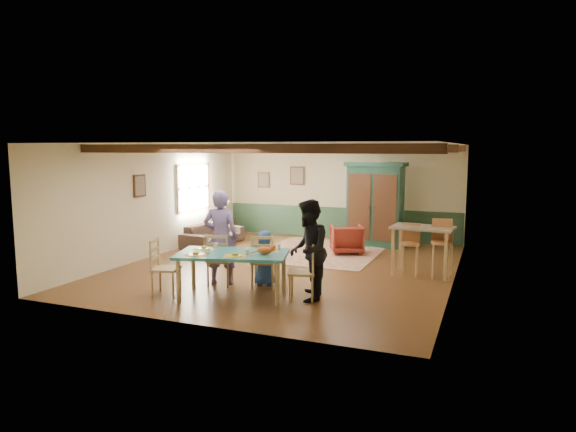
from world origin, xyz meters
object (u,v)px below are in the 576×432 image
at_px(cat, 265,249).
at_px(dining_chair_far_right, 264,260).
at_px(armoire, 375,204).
at_px(sofa, 213,234).
at_px(person_woman, 308,250).
at_px(table_lamp, 225,209).
at_px(counter_table, 422,251).
at_px(end_table, 226,227).
at_px(dining_chair_end_right, 302,271).
at_px(dining_chair_end_left, 166,267).
at_px(armchair, 347,239).
at_px(person_man, 221,237).
at_px(bar_stool_right, 442,249).
at_px(dining_table, 233,275).
at_px(bar_stool_left, 410,250).
at_px(dining_chair_far_left, 220,259).
at_px(person_child, 265,258).

bearing_deg(cat, dining_chair_far_right, 100.37).
distance_m(armoire, sofa, 4.45).
height_order(person_woman, sofa, person_woman).
bearing_deg(table_lamp, counter_table, -23.30).
xyz_separation_m(end_table, table_lamp, (0.00, 0.00, 0.54)).
height_order(dining_chair_end_right, armoire, armoire).
xyz_separation_m(dining_chair_end_right, person_woman, (0.10, 0.03, 0.37)).
distance_m(sofa, end_table, 1.32).
relative_size(end_table, counter_table, 0.46).
distance_m(dining_chair_end_left, table_lamp, 6.09).
xyz_separation_m(dining_chair_far_right, armchair, (0.65, 3.58, -0.15)).
xyz_separation_m(dining_chair_end_left, armoire, (2.46, 6.02, 0.62)).
bearing_deg(armchair, dining_chair_far_right, 56.16).
bearing_deg(person_man, person_woman, 154.13).
relative_size(dining_chair_far_right, end_table, 1.80).
distance_m(armoire, bar_stool_right, 3.60).
bearing_deg(dining_chair_end_left, dining_table, -90.00).
bearing_deg(dining_chair_end_right, dining_table, -90.00).
bearing_deg(bar_stool_left, armchair, 134.40).
xyz_separation_m(armchair, bar_stool_left, (1.80, -1.68, 0.18)).
bearing_deg(end_table, table_lamp, 0.00).
bearing_deg(dining_chair_far_right, sofa, -62.69).
xyz_separation_m(table_lamp, counter_table, (6.00, -2.59, -0.31)).
distance_m(person_woman, table_lamp, 6.74).
bearing_deg(dining_table, person_woman, 15.04).
distance_m(sofa, bar_stool_left, 5.65).
height_order(dining_table, person_woman, person_woman).
xyz_separation_m(dining_chair_end_right, cat, (-0.59, -0.27, 0.39)).
bearing_deg(bar_stool_left, person_man, -150.77).
distance_m(dining_table, dining_chair_end_right, 1.23).
relative_size(sofa, end_table, 3.61).
relative_size(dining_chair_far_left, table_lamp, 1.97).
distance_m(cat, bar_stool_right, 3.82).
bearing_deg(counter_table, cat, -129.14).
xyz_separation_m(dining_chair_end_left, cat, (1.77, 0.37, 0.39)).
xyz_separation_m(armoire, sofa, (-4.10, -1.53, -0.83)).
xyz_separation_m(armchair, sofa, (-3.67, -0.27, -0.06)).
bearing_deg(person_woman, bar_stool_left, 135.24).
xyz_separation_m(sofa, table_lamp, (-0.31, 1.29, 0.52)).
height_order(end_table, counter_table, counter_table).
xyz_separation_m(person_man, sofa, (-2.18, 3.46, -0.62)).
bearing_deg(person_woman, dining_chair_far_right, -130.27).
height_order(armoire, table_lamp, armoire).
height_order(dining_chair_end_left, cat, dining_chair_end_left).
bearing_deg(dining_chair_end_right, person_child, -136.85).
bearing_deg(person_child, dining_chair_far_left, 5.71).
bearing_deg(sofa, end_table, 17.71).
bearing_deg(armchair, person_child, 55.58).
height_order(dining_chair_end_left, sofa, dining_chair_end_left).
distance_m(dining_chair_far_left, dining_chair_far_right, 0.85).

